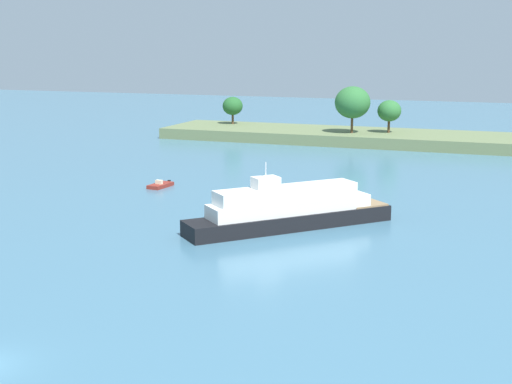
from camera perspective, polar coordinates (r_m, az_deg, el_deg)
The scene contains 5 objects.
treeline_island at distance 128.71m, azimuth 13.60°, elevation 4.37°, with size 98.26×16.44×10.15m.
white_riverboat at distance 68.69m, azimuth 2.69°, elevation -1.42°, with size 17.20×17.89×6.61m.
fishing_skiff at distance 86.21m, azimuth 5.39°, elevation 0.18°, with size 4.11×4.55×0.93m.
small_motorboat at distance 89.33m, azimuth -7.61°, elevation 0.55°, with size 2.06×4.00×0.95m.
channel_buoy_red at distance 79.03m, azimuth 0.33°, elevation -0.40°, with size 0.70×0.70×1.90m.
Camera 1 is at (26.68, -29.05, 17.33)m, focal length 50.28 mm.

